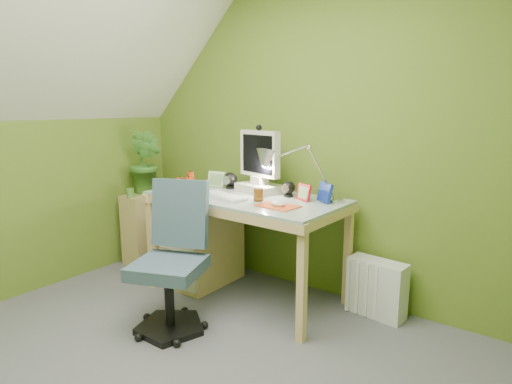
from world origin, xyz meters
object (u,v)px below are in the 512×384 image
Objects in this scene: side_ledge at (145,228)px; monitor at (260,157)px; desk_lamp at (313,160)px; potted_plant at (146,162)px; desk at (245,246)px; task_chair at (168,267)px; radiator at (377,288)px.

monitor is at bearing 8.15° from side_ledge.
desk_lamp reaches higher than potted_plant.
desk is at bearing -3.10° from potted_plant.
task_chair is 2.19× the size of radiator.
task_chair is (-0.06, -0.88, -0.60)m from monitor.
desk_lamp is 1.19m from task_chair.
monitor is 0.62× the size of task_chair.
monitor reaches higher than radiator.
radiator is at bearing 18.47° from desk.
side_ledge is (-1.17, -0.17, -0.71)m from monitor.
desk_lamp is (0.45, 0.18, 0.66)m from desk.
radiator is at bearing 7.33° from side_ledge.
potted_plant is (-1.17, 0.06, 0.53)m from desk.
monitor is 0.83× the size of side_ledge.
radiator is at bearing 5.68° from desk_lamp.
task_chair reaches higher than desk.
task_chair is 1.40m from radiator.
desk_lamp is at bearing 37.94° from task_chair.
desk is 0.97m from radiator.
side_ledge is (-1.62, -0.17, -0.73)m from desk_lamp.
monitor is at bearing 64.19° from task_chair.
potted_plant is at bearing -162.03° from monitor.
side_ledge is (-1.17, 0.01, -0.07)m from desk.
task_chair reaches higher than radiator.
potted_plant is (-1.17, -0.12, -0.11)m from monitor.
radiator is (0.91, 0.10, -0.83)m from monitor.
potted_plant reaches higher than desk.
desk is 1.17m from side_ledge.
desk_lamp is at bearing -161.96° from radiator.
desk_lamp reaches higher than side_ledge.
radiator is at bearing 23.41° from task_chair.
side_ledge is at bearing 179.29° from desk_lamp.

